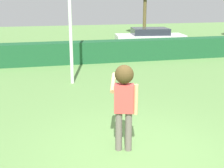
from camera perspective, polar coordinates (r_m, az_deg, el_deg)
name	(u,v)px	position (r m, az deg, el deg)	size (l,w,h in m)	color
ground_plane	(133,151)	(6.48, 3.94, -12.35)	(60.00, 60.00, 0.00)	#63904B
person	(124,96)	(6.06, 2.26, -2.19)	(0.54, 0.83, 1.81)	#695F59
frisbee	(117,85)	(6.91, 1.00, -0.25)	(0.23, 0.23, 0.06)	orange
hedge_row	(76,52)	(14.89, -6.74, 5.86)	(25.61, 0.90, 1.02)	#1A522C
parked_car_white	(150,37)	(19.34, 7.08, 8.66)	(4.38, 2.24, 1.25)	white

